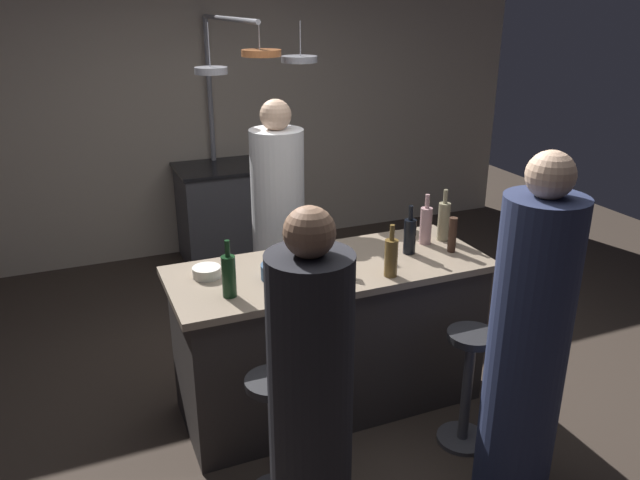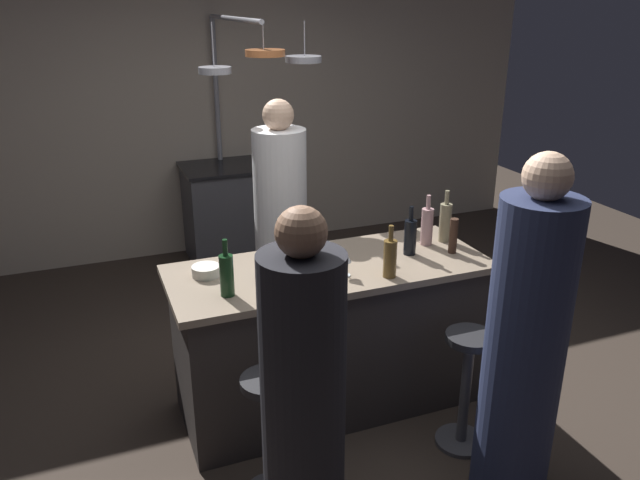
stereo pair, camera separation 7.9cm
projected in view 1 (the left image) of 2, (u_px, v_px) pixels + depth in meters
The scene contains 20 objects.
ground_plane at pixel (330, 401), 3.83m from camera, with size 9.00×9.00×0.00m, color #382D26.
back_wall at pixel (207, 113), 5.81m from camera, with size 6.40×0.16×2.60m, color #BCAD99.
kitchen_island at pixel (330, 336), 3.67m from camera, with size 1.80×0.72×0.90m.
stove_range at pixel (223, 213), 5.77m from camera, with size 0.80×0.64×0.89m.
chef at pixel (278, 233), 4.30m from camera, with size 0.36×0.36×1.70m.
bar_stool_right at pixel (468, 383), 3.35m from camera, with size 0.28×0.28×0.68m.
guest_right at pixel (527, 348), 2.88m from camera, with size 0.36×0.36×1.72m.
bar_stool_left at pixel (274, 434), 2.96m from camera, with size 0.28×0.28×0.68m.
guest_left at pixel (311, 411), 2.52m from camera, with size 0.34×0.34×1.61m.
overhead_pot_rack at pixel (241, 82), 4.78m from camera, with size 0.89×1.56×2.17m.
pepper_mill at pixel (452, 235), 3.66m from camera, with size 0.05×0.05×0.21m, color #382319.
wine_bottle_white at pixel (444, 221), 3.83m from camera, with size 0.07×0.07×0.32m.
wine_bottle_red at pixel (229, 275), 3.10m from camera, with size 0.07×0.07×0.30m.
wine_bottle_dark at pixel (410, 235), 3.64m from camera, with size 0.07×0.07×0.29m.
wine_bottle_rose at pixel (426, 225), 3.78m from camera, with size 0.07×0.07×0.31m.
wine_bottle_amber at pixel (391, 257), 3.34m from camera, with size 0.07×0.07×0.29m.
wine_glass_near_left_guest at pixel (346, 257), 3.34m from camera, with size 0.07×0.07×0.15m.
wine_glass_near_right_guest at pixel (303, 236), 3.65m from camera, with size 0.07×0.07×0.15m.
mixing_bowl_blue at pixel (278, 271), 3.33m from camera, with size 0.19×0.19×0.08m, color #334C6B.
mixing_bowl_ceramic at pixel (207, 272), 3.35m from camera, with size 0.15×0.15×0.06m, color silver.
Camera 1 is at (-1.30, -2.94, 2.30)m, focal length 35.24 mm.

